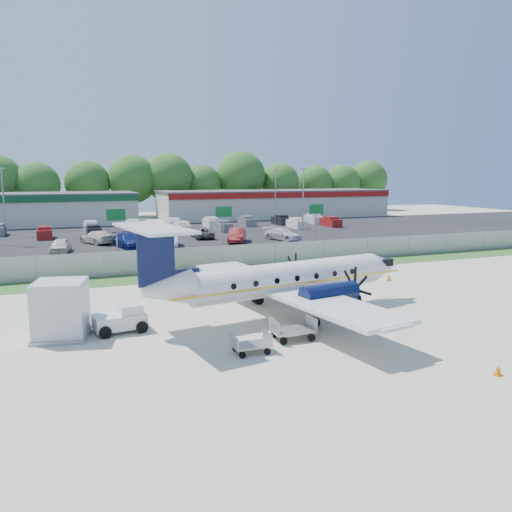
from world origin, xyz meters
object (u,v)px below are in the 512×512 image
object	(u,v)px
pushback_tug	(122,319)
service_container	(61,311)
baggage_cart_far	(251,344)
aircraft	(284,279)
baggage_cart_near	(293,329)

from	to	relation	value
pushback_tug	service_container	world-z (taller)	service_container
pushback_tug	baggage_cart_far	xyz separation A→B (m)	(5.11, -5.57, -0.25)
aircraft	pushback_tug	xyz separation A→B (m)	(-9.21, 0.28, -1.49)
baggage_cart_near	pushback_tug	bearing A→B (deg)	149.79
pushback_tug	baggage_cart_near	world-z (taller)	pushback_tug
aircraft	service_container	size ratio (longest dim) A/B	5.87
baggage_cart_near	service_container	distance (m)	11.66
baggage_cart_far	service_container	distance (m)	9.88
aircraft	service_container	world-z (taller)	aircraft
baggage_cart_near	service_container	bearing A→B (deg)	156.82
baggage_cart_far	aircraft	bearing A→B (deg)	52.22
baggage_cart_far	pushback_tug	bearing A→B (deg)	132.54
aircraft	baggage_cart_far	world-z (taller)	aircraft
baggage_cart_near	aircraft	bearing A→B (deg)	70.89
baggage_cart_far	service_container	xyz separation A→B (m)	(-8.05, 5.64, 0.93)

